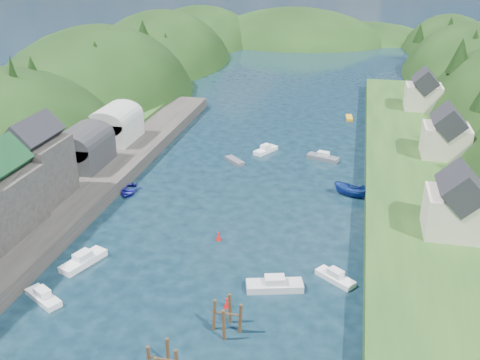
# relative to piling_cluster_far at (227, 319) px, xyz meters

# --- Properties ---
(ground) EXTENTS (600.00, 600.00, 0.00)m
(ground) POSITION_rel_piling_cluster_far_xyz_m (-4.43, 47.91, -1.40)
(ground) COLOR black
(ground) RESTS_ON ground
(hillside_left) EXTENTS (44.00, 245.56, 52.00)m
(hillside_left) POSITION_rel_piling_cluster_far_xyz_m (-49.43, 72.91, -9.43)
(hillside_left) COLOR black
(hillside_left) RESTS_ON ground
(far_hills) EXTENTS (103.00, 68.00, 44.00)m
(far_hills) POSITION_rel_piling_cluster_far_xyz_m (-3.21, 171.91, -12.20)
(far_hills) COLOR black
(far_hills) RESTS_ON ground
(hill_trees) EXTENTS (90.50, 150.65, 12.51)m
(hill_trees) POSITION_rel_piling_cluster_far_xyz_m (-2.93, 63.66, 9.76)
(hill_trees) COLOR black
(hill_trees) RESTS_ON ground
(quay_left) EXTENTS (12.00, 110.00, 2.00)m
(quay_left) POSITION_rel_piling_cluster_far_xyz_m (-28.43, 17.91, -0.40)
(quay_left) COLOR #2D2B28
(quay_left) RESTS_ON ground
(terrace_left_grass) EXTENTS (12.00, 110.00, 2.50)m
(terrace_left_grass) POSITION_rel_piling_cluster_far_xyz_m (-35.43, 17.91, -0.15)
(terrace_left_grass) COLOR #234719
(terrace_left_grass) RESTS_ON ground
(boat_sheds) EXTENTS (7.00, 21.00, 7.50)m
(boat_sheds) POSITION_rel_piling_cluster_far_xyz_m (-30.43, 36.91, 3.88)
(boat_sheds) COLOR #2D2D30
(boat_sheds) RESTS_ON quay_left
(terrace_right) EXTENTS (16.00, 120.00, 2.40)m
(terrace_right) POSITION_rel_piling_cluster_far_xyz_m (20.57, 37.91, -0.20)
(terrace_right) COLOR #234719
(terrace_right) RESTS_ON ground
(right_bank_cottages) EXTENTS (9.00, 59.24, 8.41)m
(right_bank_cottages) POSITION_rel_piling_cluster_far_xyz_m (23.57, 46.24, 4.45)
(right_bank_cottages) COLOR beige
(right_bank_cottages) RESTS_ON terrace_right
(piling_cluster_far) EXTENTS (3.01, 2.83, 3.93)m
(piling_cluster_far) POSITION_rel_piling_cluster_far_xyz_m (0.00, 0.00, 0.00)
(piling_cluster_far) COLOR #382314
(piling_cluster_far) RESTS_ON ground
(channel_buoy_near) EXTENTS (0.70, 0.70, 1.10)m
(channel_buoy_near) POSITION_rel_piling_cluster_far_xyz_m (-0.87, 3.48, -0.92)
(channel_buoy_near) COLOR #AF0E0E
(channel_buoy_near) RESTS_ON ground
(channel_buoy_far) EXTENTS (0.70, 0.70, 1.10)m
(channel_buoy_far) POSITION_rel_piling_cluster_far_xyz_m (-5.03, 16.29, -0.92)
(channel_buoy_far) COLOR #AF0E0E
(channel_buoy_far) RESTS_ON ground
(moored_boats) EXTENTS (36.78, 89.54, 2.49)m
(moored_boats) POSITION_rel_piling_cluster_far_xyz_m (-8.29, 14.13, -0.70)
(moored_boats) COLOR navy
(moored_boats) RESTS_ON ground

